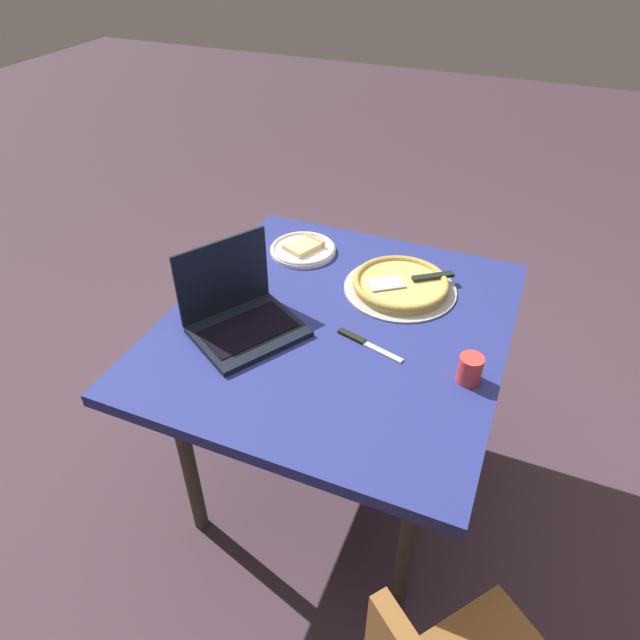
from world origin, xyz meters
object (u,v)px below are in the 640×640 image
(pizza_plate, at_px, (303,249))
(drink_cup, at_px, (470,369))
(laptop, at_px, (240,313))
(pizza_tray, at_px, (401,284))
(dining_table, at_px, (336,340))
(table_knife, at_px, (363,342))

(pizza_plate, relative_size, drink_cup, 2.98)
(laptop, bearing_deg, pizza_tray, -45.75)
(dining_table, xyz_separation_m, pizza_tray, (0.24, -0.13, 0.09))
(pizza_tray, distance_m, table_knife, 0.30)
(table_knife, bearing_deg, pizza_tray, -4.18)
(pizza_tray, distance_m, drink_cup, 0.44)
(dining_table, relative_size, laptop, 2.85)
(laptop, relative_size, pizza_tray, 1.05)
(drink_cup, bearing_deg, dining_table, 76.21)
(laptop, distance_m, drink_cup, 0.66)
(pizza_tray, bearing_deg, dining_table, 151.52)
(pizza_plate, bearing_deg, drink_cup, -122.92)
(dining_table, relative_size, drink_cup, 13.81)
(dining_table, bearing_deg, pizza_tray, -28.48)
(pizza_plate, xyz_separation_m, table_knife, (-0.40, -0.36, -0.01))
(laptop, xyz_separation_m, pizza_plate, (0.46, 0.01, -0.04))
(dining_table, distance_m, laptop, 0.31)
(pizza_plate, distance_m, pizza_tray, 0.40)
(table_knife, distance_m, drink_cup, 0.31)
(pizza_tray, height_order, drink_cup, drink_cup)
(table_knife, relative_size, drink_cup, 2.71)
(pizza_plate, distance_m, table_knife, 0.54)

